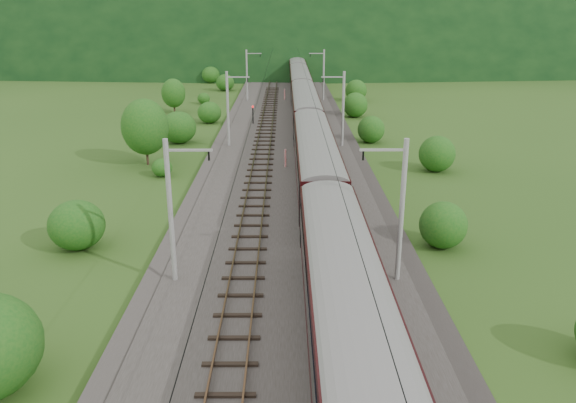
{
  "coord_description": "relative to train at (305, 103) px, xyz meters",
  "views": [
    {
      "loc": [
        -0.05,
        -28.19,
        14.67
      ],
      "look_at": [
        0.14,
        6.59,
        2.6
      ],
      "focal_mm": 35.0,
      "sensor_mm": 36.0,
      "label": 1
    }
  ],
  "objects": [
    {
      "name": "ground",
      "position": [
        -2.4,
        -39.77,
        -3.75
      ],
      "size": [
        600.0,
        600.0,
        0.0
      ],
      "primitive_type": "plane",
      "color": "#274816",
      "rests_on": "ground"
    },
    {
      "name": "railbed",
      "position": [
        -2.4,
        -29.77,
        -3.6
      ],
      "size": [
        14.0,
        220.0,
        0.3
      ],
      "primitive_type": "cube",
      "color": "#38332D",
      "rests_on": "ground"
    },
    {
      "name": "track_left",
      "position": [
        -4.8,
        -29.77,
        -3.37
      ],
      "size": [
        2.4,
        220.0,
        0.27
      ],
      "color": "#523823",
      "rests_on": "railbed"
    },
    {
      "name": "track_right",
      "position": [
        -0.0,
        -29.77,
        -3.37
      ],
      "size": [
        2.4,
        220.0,
        0.27
      ],
      "color": "#523823",
      "rests_on": "railbed"
    },
    {
      "name": "catenary_left",
      "position": [
        -8.52,
        -7.77,
        0.75
      ],
      "size": [
        2.54,
        192.28,
        8.0
      ],
      "color": "gray",
      "rests_on": "railbed"
    },
    {
      "name": "catenary_right",
      "position": [
        3.72,
        -7.77,
        0.75
      ],
      "size": [
        2.54,
        192.28,
        8.0
      ],
      "color": "gray",
      "rests_on": "railbed"
    },
    {
      "name": "overhead_wires",
      "position": [
        -2.4,
        -29.77,
        3.35
      ],
      "size": [
        4.83,
        198.0,
        0.03
      ],
      "color": "black",
      "rests_on": "ground"
    },
    {
      "name": "mountain_main",
      "position": [
        -2.4,
        220.23,
        -3.75
      ],
      "size": [
        504.0,
        360.0,
        244.0
      ],
      "primitive_type": "ellipsoid",
      "color": "black",
      "rests_on": "ground"
    },
    {
      "name": "mountain_ridge",
      "position": [
        -122.4,
        260.23,
        -3.75
      ],
      "size": [
        336.0,
        280.0,
        132.0
      ],
      "primitive_type": "ellipsoid",
      "color": "black",
      "rests_on": "ground"
    },
    {
      "name": "train",
      "position": [
        0.0,
        0.0,
        0.0
      ],
      "size": [
        3.19,
        177.65,
        5.56
      ],
      "color": "black",
      "rests_on": "ground"
    },
    {
      "name": "hazard_post_near",
      "position": [
        -2.5,
        24.78,
        -2.59
      ],
      "size": [
        0.18,
        0.18,
        1.71
      ],
      "primitive_type": "cylinder",
      "color": "red",
      "rests_on": "railbed"
    },
    {
      "name": "hazard_post_far",
      "position": [
        -2.42,
        -16.44,
        -2.59
      ],
      "size": [
        0.18,
        0.18,
        1.71
      ],
      "primitive_type": "cylinder",
      "color": "red",
      "rests_on": "railbed"
    },
    {
      "name": "signal",
      "position": [
        -6.63,
        4.63,
        -2.09
      ],
      "size": [
        0.26,
        0.26,
        2.32
      ],
      "color": "black",
      "rests_on": "railbed"
    },
    {
      "name": "vegetation_left",
      "position": [
        -16.6,
        -30.13,
        -1.22
      ],
      "size": [
        11.73,
        143.22,
        6.82
      ],
      "color": "#195216",
      "rests_on": "ground"
    },
    {
      "name": "vegetation_right",
      "position": [
        9.27,
        -12.56,
        -2.32
      ],
      "size": [
        7.8,
        108.08,
        3.15
      ],
      "color": "#195216",
      "rests_on": "ground"
    }
  ]
}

